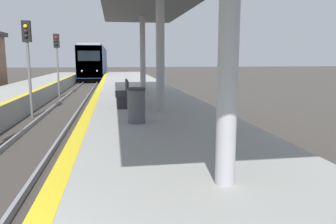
# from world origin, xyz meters

# --- Properties ---
(train) EXTENTS (2.79, 21.77, 4.23)m
(train) POSITION_xyz_m (0.00, 44.22, 2.15)
(train) COLOR black
(train) RESTS_ON ground
(signal_mid) EXTENTS (0.36, 0.31, 4.20)m
(signal_mid) POSITION_xyz_m (-1.18, 13.57, 2.95)
(signal_mid) COLOR #595959
(signal_mid) RESTS_ON ground
(signal_far) EXTENTS (0.36, 0.31, 4.20)m
(signal_far) POSITION_xyz_m (-1.20, 21.29, 2.95)
(signal_far) COLOR #595959
(signal_far) RESTS_ON ground
(trash_bin) EXTENTS (0.49, 0.49, 0.92)m
(trash_bin) POSITION_xyz_m (3.02, 6.80, 1.40)
(trash_bin) COLOR #4C4C51
(trash_bin) RESTS_ON platform_right
(bench) EXTENTS (0.44, 1.59, 0.92)m
(bench) POSITION_xyz_m (2.79, 9.88, 1.43)
(bench) COLOR #28282D
(bench) RESTS_ON platform_right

